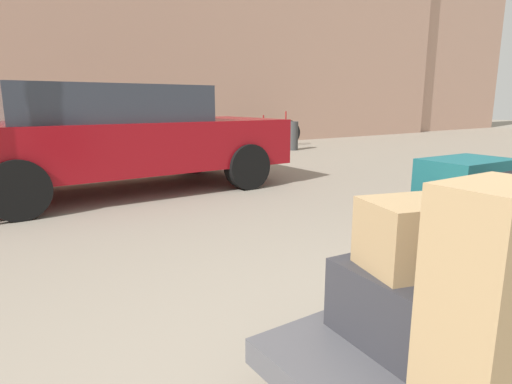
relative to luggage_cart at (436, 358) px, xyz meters
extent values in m
cube|color=tan|center=(14.00, 10.61, 3.97)|extent=(12.00, 1.00, 8.48)
cube|color=#4C4C51|center=(0.00, 0.00, 0.02)|extent=(1.16, 0.82, 0.10)
cylinder|color=black|center=(0.39, 0.28, -0.15)|extent=(0.24, 0.06, 0.24)
cube|color=#2D2D33|center=(-0.04, 0.07, 0.21)|extent=(0.53, 0.51, 0.28)
cube|color=#9E7F56|center=(-0.26, -0.28, 0.40)|extent=(0.32, 0.22, 0.67)
cube|color=#144C51|center=(0.37, 0.17, 0.39)|extent=(0.38, 0.26, 0.63)
cube|color=#9E7F56|center=(-0.04, 0.07, 0.47)|extent=(0.48, 0.38, 0.25)
cube|color=maroon|center=(0.41, 4.98, 0.37)|extent=(4.32, 1.84, 0.64)
cube|color=#2D333D|center=(0.16, 4.98, 0.92)|extent=(2.42, 1.61, 0.46)
cylinder|color=black|center=(1.82, 5.84, 0.05)|extent=(0.64, 0.23, 0.64)
cylinder|color=black|center=(1.83, 4.14, 0.05)|extent=(0.64, 0.23, 0.64)
cylinder|color=black|center=(-1.02, 5.82, 0.05)|extent=(0.64, 0.23, 0.64)
cylinder|color=black|center=(-1.01, 4.12, 0.05)|extent=(0.64, 0.23, 0.64)
torus|color=black|center=(5.20, 9.12, 0.09)|extent=(0.69, 0.33, 0.72)
torus|color=black|center=(6.17, 8.73, 0.09)|extent=(0.69, 0.33, 0.72)
cylinder|color=maroon|center=(5.69, 8.92, 0.29)|extent=(0.94, 0.42, 0.04)
cylinder|color=maroon|center=(5.50, 9.00, 0.44)|extent=(0.05, 0.05, 0.30)
cylinder|color=maroon|center=(6.10, 8.75, 0.49)|extent=(0.05, 0.05, 0.40)
cylinder|color=#383838|center=(2.54, 7.70, 0.10)|extent=(0.28, 0.28, 0.73)
cylinder|color=#383838|center=(3.99, 7.70, 0.10)|extent=(0.28, 0.28, 0.73)
cylinder|color=#383838|center=(5.51, 7.70, 0.10)|extent=(0.28, 0.28, 0.73)
camera|label=1|loc=(-1.34, -0.79, 0.93)|focal=29.55mm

